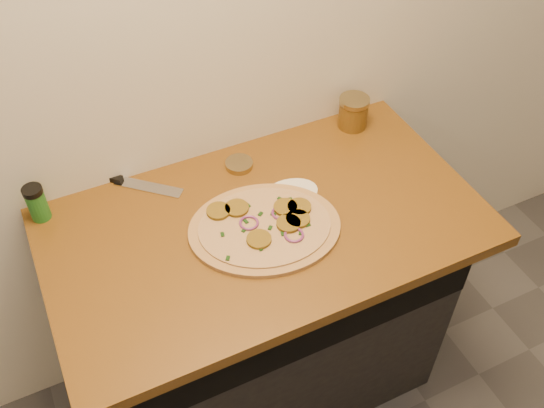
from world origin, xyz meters
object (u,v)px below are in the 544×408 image
chefs_knife (125,181)px  spice_shaker (37,203)px  salsa_jar (353,112)px  pizza (265,226)px

chefs_knife → spice_shaker: size_ratio=2.23×
salsa_jar → spice_shaker: size_ratio=0.96×
chefs_knife → salsa_jar: salsa_jar is taller
chefs_knife → spice_shaker: 0.25m
chefs_knife → pizza: bearing=-49.3°
pizza → chefs_knife: 0.45m
spice_shaker → salsa_jar: bearing=-1.0°
pizza → salsa_jar: size_ratio=4.72×
chefs_knife → spice_shaker: spice_shaker is taller
chefs_knife → spice_shaker: (-0.25, -0.03, 0.05)m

